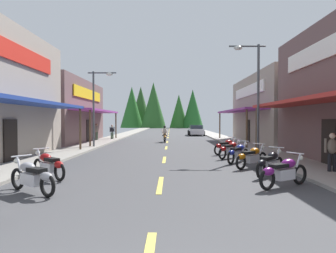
{
  "coord_description": "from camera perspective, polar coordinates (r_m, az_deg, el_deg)",
  "views": [
    {
      "loc": [
        0.33,
        -1.9,
        2.05
      ],
      "look_at": [
        -0.02,
        34.92,
        1.24
      ],
      "focal_mm": 30.4,
      "sensor_mm": 36.0,
      "label": 1
    }
  ],
  "objects": [
    {
      "name": "pedestrian_browsing",
      "position": [
        28.85,
        -14.11,
        -0.82
      ],
      "size": [
        0.35,
        0.55,
        1.75
      ],
      "rotation": [
        0.0,
        0.0,
        5.99
      ],
      "color": "#3F593F",
      "rests_on": "ground"
    },
    {
      "name": "parked_car_curbside",
      "position": [
        38.59,
        5.63,
        -0.77
      ],
      "size": [
        2.06,
        4.3,
        1.4
      ],
      "rotation": [
        0.0,
        0.0,
        1.57
      ],
      "color": "silver",
      "rests_on": "ground"
    },
    {
      "name": "motorcycle_parked_right_5",
      "position": [
        17.44,
        11.57,
        -3.89
      ],
      "size": [
        1.74,
        1.41,
        1.04
      ],
      "rotation": [
        0.0,
        0.0,
        0.67
      ],
      "color": "black",
      "rests_on": "ground"
    },
    {
      "name": "centerline_dashes",
      "position": [
        35.8,
        0.01,
        -2.01
      ],
      "size": [
        0.16,
        66.26,
        0.01
      ],
      "color": "#E0C64C",
      "rests_on": "ground"
    },
    {
      "name": "motorcycle_parked_right_0",
      "position": [
        9.43,
        22.17,
        -8.34
      ],
      "size": [
        1.89,
        1.18,
        1.04
      ],
      "rotation": [
        0.0,
        0.0,
        0.54
      ],
      "color": "black",
      "rests_on": "ground"
    },
    {
      "name": "pedestrian_by_shop",
      "position": [
        12.38,
        30.06,
        -4.22
      ],
      "size": [
        0.57,
        0.31,
        1.57
      ],
      "rotation": [
        0.0,
        0.0,
        4.57
      ],
      "color": "black",
      "rests_on": "ground"
    },
    {
      "name": "ground",
      "position": [
        33.0,
        -0.03,
        -2.39
      ],
      "size": [
        9.91,
        92.07,
        0.1
      ],
      "primitive_type": "cube",
      "color": "#424244"
    },
    {
      "name": "pedestrian_waiting",
      "position": [
        30.05,
        -11.15,
        -0.95
      ],
      "size": [
        0.44,
        0.44,
        1.57
      ],
      "rotation": [
        0.0,
        0.0,
        5.5
      ],
      "color": "#3F593F",
      "rests_on": "ground"
    },
    {
      "name": "motorcycle_parked_right_2",
      "position": [
        12.71,
        16.41,
        -5.83
      ],
      "size": [
        1.74,
        1.41,
        1.04
      ],
      "rotation": [
        0.0,
        0.0,
        0.67
      ],
      "color": "black",
      "rests_on": "ground"
    },
    {
      "name": "motorcycle_parked_left_2",
      "position": [
        10.91,
        -22.8,
        -7.05
      ],
      "size": [
        1.72,
        1.43,
        1.04
      ],
      "rotation": [
        0.0,
        0.0,
        2.46
      ],
      "color": "black",
      "rests_on": "ground"
    },
    {
      "name": "motorcycle_parked_left_1",
      "position": [
        8.89,
        -25.57,
        -8.95
      ],
      "size": [
        1.84,
        1.27,
        1.04
      ],
      "rotation": [
        0.0,
        0.0,
        2.55
      ],
      "color": "black",
      "rests_on": "ground"
    },
    {
      "name": "motorcycle_parked_right_4",
      "position": [
        15.64,
        12.39,
        -4.49
      ],
      "size": [
        1.6,
        1.57,
        1.04
      ],
      "rotation": [
        0.0,
        0.0,
        0.78
      ],
      "color": "black",
      "rests_on": "ground"
    },
    {
      "name": "rider_cruising_lead",
      "position": [
        26.46,
        -0.67,
        -1.76
      ],
      "size": [
        0.6,
        2.14,
        1.57
      ],
      "rotation": [
        0.0,
        0.0,
        1.63
      ],
      "color": "black",
      "rests_on": "ground"
    },
    {
      "name": "storefront_right_far",
      "position": [
        27.5,
        22.88,
        3.12
      ],
      "size": [
        8.87,
        12.56,
        5.97
      ],
      "color": "gray",
      "rests_on": "ground"
    },
    {
      "name": "sidewalk_left",
      "position": [
        33.62,
        -10.51,
        -2.15
      ],
      "size": [
        2.31,
        92.07,
        0.12
      ],
      "primitive_type": "cube",
      "color": "gray",
      "rests_on": "ground"
    },
    {
      "name": "streetlamp_left",
      "position": [
        21.63,
        -13.85,
        5.65
      ],
      "size": [
        2.08,
        0.3,
        5.63
      ],
      "color": "#474C51",
      "rests_on": "ground"
    },
    {
      "name": "storefront_left_far",
      "position": [
        28.33,
        -22.64,
        2.76
      ],
      "size": [
        8.95,
        11.51,
        5.67
      ],
      "color": "brown",
      "rests_on": "ground"
    },
    {
      "name": "motorcycle_parked_right_1",
      "position": [
        11.16,
        19.77,
        -6.84
      ],
      "size": [
        1.55,
        1.62,
        1.04
      ],
      "rotation": [
        0.0,
        0.0,
        0.81
      ],
      "color": "black",
      "rests_on": "ground"
    },
    {
      "name": "treeline_backdrop",
      "position": [
        79.16,
        -2.72,
        3.88
      ],
      "size": [
        22.76,
        13.66,
        12.27
      ],
      "color": "#286123",
      "rests_on": "ground"
    },
    {
      "name": "motorcycle_parked_right_3",
      "position": [
        14.14,
        13.88,
        -5.1
      ],
      "size": [
        1.44,
        1.71,
        1.04
      ],
      "rotation": [
        0.0,
        0.0,
        0.88
      ],
      "color": "black",
      "rests_on": "ground"
    },
    {
      "name": "streetlamp_right",
      "position": [
        17.15,
        16.66,
        8.21
      ],
      "size": [
        2.08,
        0.3,
        6.38
      ],
      "color": "#474C51",
      "rests_on": "ground"
    },
    {
      "name": "sidewalk_right",
      "position": [
        33.5,
        10.48,
        -2.17
      ],
      "size": [
        2.31,
        92.07,
        0.12
      ],
      "primitive_type": "cube",
      "color": "#9E9991",
      "rests_on": "ground"
    }
  ]
}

